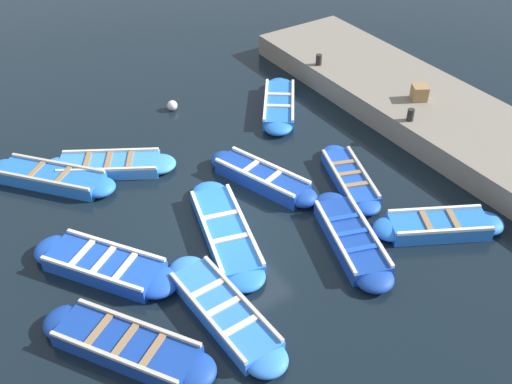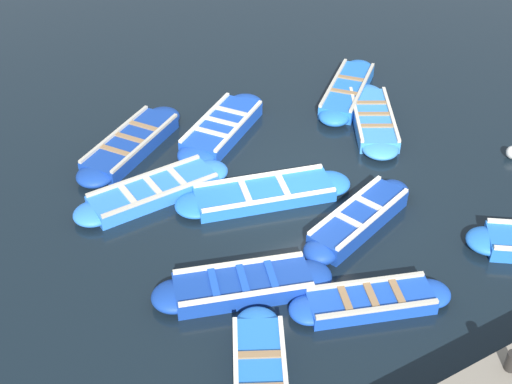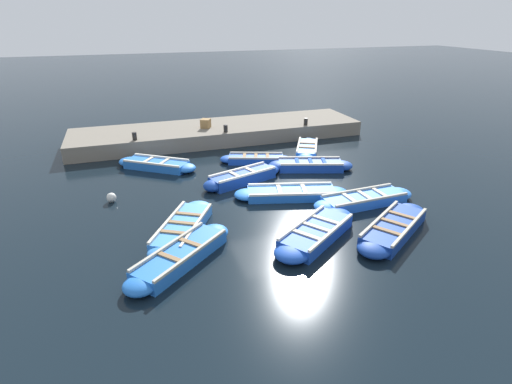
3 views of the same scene
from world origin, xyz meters
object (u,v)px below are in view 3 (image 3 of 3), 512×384
object	(u,v)px
boat_centre	(157,165)
boat_broadside	(291,193)
boat_alongside	(310,165)
bollard_mid_south	(134,136)
boat_inner_gap	(394,228)
bollard_mid_north	(226,128)
boat_end_of_row	(243,177)
boat_mid_row	(316,233)
boat_outer_left	(307,149)
buoy_orange_near	(111,197)
boat_tucked	(364,200)
wooden_crate	(206,123)
boat_bow_out	(183,228)
boat_drifting	(181,256)
bollard_north	(306,122)
boat_near_quay	(256,159)

from	to	relation	value
boat_centre	boat_broadside	bearing A→B (deg)	-136.72
boat_alongside	bollard_mid_south	size ratio (longest dim) A/B	10.24
boat_inner_gap	boat_broadside	bearing A→B (deg)	28.92
bollard_mid_north	boat_end_of_row	bearing A→B (deg)	173.13
boat_centre	boat_mid_row	xyz separation A→B (m)	(-7.29, -3.74, 0.01)
boat_outer_left	boat_end_of_row	world-z (taller)	boat_end_of_row
boat_alongside	boat_broadside	size ratio (longest dim) A/B	0.87
boat_centre	boat_alongside	size ratio (longest dim) A/B	0.93
buoy_orange_near	boat_outer_left	bearing A→B (deg)	-72.64
boat_inner_gap	boat_tucked	size ratio (longest dim) A/B	0.96
wooden_crate	buoy_orange_near	size ratio (longest dim) A/B	1.35
boat_broadside	wooden_crate	world-z (taller)	wooden_crate
boat_tucked	buoy_orange_near	bearing A→B (deg)	70.24
boat_alongside	bollard_mid_north	bearing A→B (deg)	30.79
boat_alongside	boat_bow_out	size ratio (longest dim) A/B	1.00
boat_tucked	bollard_mid_south	bearing A→B (deg)	41.90
boat_drifting	wooden_crate	xyz separation A→B (m)	(10.38, -2.89, 0.75)
boat_end_of_row	buoy_orange_near	distance (m)	4.77
boat_mid_row	wooden_crate	size ratio (longest dim) A/B	7.96
boat_broadside	buoy_orange_near	size ratio (longest dim) A/B	12.71
boat_centre	bollard_mid_south	world-z (taller)	bollard_mid_south
boat_broadside	boat_end_of_row	world-z (taller)	boat_end_of_row
boat_outer_left	bollard_mid_north	bearing A→B (deg)	56.52
bollard_north	buoy_orange_near	bearing A→B (deg)	117.10
boat_mid_row	boat_drifting	distance (m)	3.85
boat_inner_gap	bollard_mid_south	world-z (taller)	bollard_mid_south
boat_inner_gap	boat_tucked	world-z (taller)	boat_inner_gap
buoy_orange_near	boat_drifting	bearing A→B (deg)	-158.96
boat_outer_left	bollard_north	world-z (taller)	bollard_north
boat_near_quay	boat_tucked	xyz separation A→B (m)	(-5.12, -2.14, 0.01)
boat_bow_out	bollard_mid_south	xyz separation A→B (m)	(7.79, 0.87, 0.73)
boat_alongside	boat_broadside	world-z (taller)	boat_alongside
boat_alongside	boat_end_of_row	bearing A→B (deg)	98.55
boat_end_of_row	boat_centre	bearing A→B (deg)	48.64
boat_centre	wooden_crate	size ratio (longest dim) A/B	7.60
boat_broadside	boat_end_of_row	size ratio (longest dim) A/B	1.20
boat_end_of_row	bollard_north	bearing A→B (deg)	-45.73
boat_alongside	wooden_crate	bearing A→B (deg)	31.52
boat_end_of_row	bollard_north	world-z (taller)	bollard_north
boat_near_quay	boat_end_of_row	xyz separation A→B (m)	(-1.98, 1.20, 0.06)
boat_end_of_row	bollard_mid_north	distance (m)	4.75
boat_centre	boat_mid_row	bearing A→B (deg)	-152.84
boat_centre	boat_bow_out	world-z (taller)	boat_centre
bollard_north	bollard_mid_north	distance (m)	4.22
boat_drifting	boat_broadside	bearing A→B (deg)	-57.01
boat_mid_row	boat_end_of_row	distance (m)	4.74
boat_mid_row	bollard_mid_north	distance (m)	9.37
boat_bow_out	boat_alongside	bearing A→B (deg)	-58.52
boat_centre	boat_outer_left	xyz separation A→B (m)	(-0.13, -6.83, 0.01)
boat_centre	bollard_north	size ratio (longest dim) A/B	9.51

